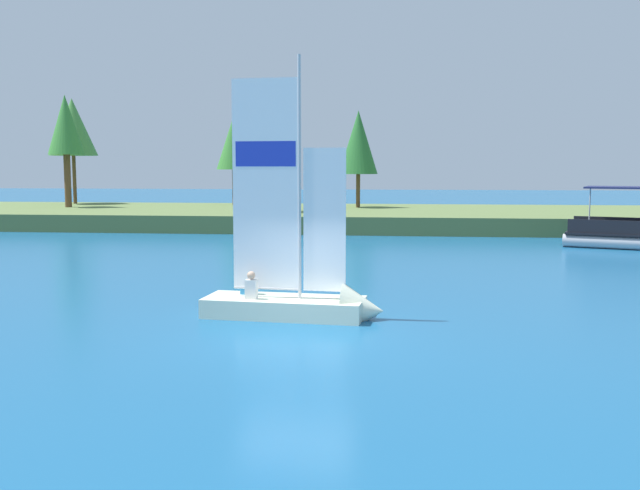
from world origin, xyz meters
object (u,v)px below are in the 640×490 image
object	(u,v)px
shoreline_tree_left	(73,127)
shoreline_tree_centre	(233,144)
shoreline_tree_midleft	(66,126)
pontoon_boat	(624,232)
shoreline_tree_right	(358,143)
sailboat	(310,297)
shoreline_tree_midright	(269,128)

from	to	relation	value
shoreline_tree_left	shoreline_tree_centre	distance (m)	11.96
shoreline_tree_midleft	shoreline_tree_centre	bearing A→B (deg)	21.45
shoreline_tree_centre	pontoon_boat	distance (m)	27.24
shoreline_tree_centre	pontoon_boat	size ratio (longest dim) A/B	1.10
shoreline_tree_left	shoreline_tree_midleft	distance (m)	4.63
shoreline_tree_left	shoreline_tree_right	world-z (taller)	shoreline_tree_left
shoreline_tree_right	sailboat	distance (m)	30.61
shoreline_tree_left	sailboat	bearing A→B (deg)	-56.83
shoreline_tree_centre	shoreline_tree_midleft	bearing A→B (deg)	-158.55
shoreline_tree_left	shoreline_tree_midleft	xyz separation A→B (m)	(1.58, -4.35, -0.18)
shoreline_tree_midright	shoreline_tree_right	bearing A→B (deg)	46.31
shoreline_tree_midleft	pontoon_boat	size ratio (longest dim) A/B	1.33
pontoon_boat	shoreline_tree_right	bearing A→B (deg)	153.46
shoreline_tree_midleft	sailboat	xyz separation A→B (m)	(19.79, -28.33, -5.81)
shoreline_tree_midleft	sailboat	distance (m)	35.04
shoreline_tree_left	shoreline_tree_midright	size ratio (longest dim) A/B	1.10
shoreline_tree_centre	shoreline_tree_midright	distance (m)	8.38
shoreline_tree_right	sailboat	size ratio (longest dim) A/B	0.94
shoreline_tree_left	pontoon_boat	xyz separation A→B (m)	(33.73, -15.93, -5.81)
shoreline_tree_centre	shoreline_tree_midright	bearing A→B (deg)	-62.37
sailboat	pontoon_boat	distance (m)	20.82
shoreline_tree_midleft	shoreline_tree_right	world-z (taller)	shoreline_tree_midleft
shoreline_tree_midleft	shoreline_tree_right	bearing A→B (deg)	5.65
shoreline_tree_left	shoreline_tree_midright	world-z (taller)	shoreline_tree_left
shoreline_tree_left	shoreline_tree_midright	xyz separation A→B (m)	(15.77, -7.69, -0.53)
shoreline_tree_centre	shoreline_tree_midright	world-z (taller)	shoreline_tree_midright
shoreline_tree_midleft	shoreline_tree_right	distance (m)	19.32
shoreline_tree_left	shoreline_tree_centre	world-z (taller)	shoreline_tree_left
shoreline_tree_left	shoreline_tree_midleft	size ratio (longest dim) A/B	1.02
shoreline_tree_midleft	shoreline_tree_midright	size ratio (longest dim) A/B	1.07
shoreline_tree_midleft	shoreline_tree_centre	xyz separation A→B (m)	(10.31, 4.05, -1.05)
shoreline_tree_midright	shoreline_tree_centre	bearing A→B (deg)	117.63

